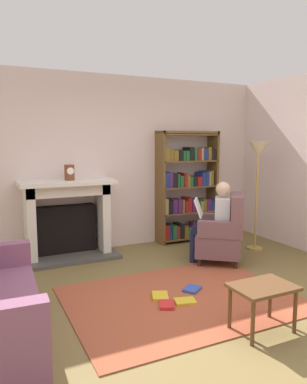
# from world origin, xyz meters

# --- Properties ---
(ground) EXTENTS (14.00, 14.00, 0.00)m
(ground) POSITION_xyz_m (0.00, 0.00, 0.00)
(ground) COLOR brown
(back_wall) EXTENTS (5.60, 0.10, 2.70)m
(back_wall) POSITION_xyz_m (0.00, 2.55, 1.35)
(back_wall) COLOR beige
(back_wall) RESTS_ON ground
(side_wall_right) EXTENTS (0.10, 5.20, 2.70)m
(side_wall_right) POSITION_xyz_m (2.65, 1.25, 1.35)
(side_wall_right) COLOR beige
(side_wall_right) RESTS_ON ground
(area_rug) EXTENTS (2.40, 1.80, 0.01)m
(area_rug) POSITION_xyz_m (0.00, 0.30, 0.01)
(area_rug) COLOR #9E4A2F
(area_rug) RESTS_ON ground
(fireplace) EXTENTS (1.37, 0.64, 1.14)m
(fireplace) POSITION_xyz_m (-0.76, 2.30, 0.60)
(fireplace) COLOR #4C4742
(fireplace) RESTS_ON ground
(mantel_clock) EXTENTS (0.14, 0.14, 0.22)m
(mantel_clock) POSITION_xyz_m (-0.73, 2.20, 1.25)
(mantel_clock) COLOR brown
(mantel_clock) RESTS_ON fireplace
(bookshelf) EXTENTS (1.07, 0.32, 1.85)m
(bookshelf) POSITION_xyz_m (1.26, 2.33, 0.90)
(bookshelf) COLOR brown
(bookshelf) RESTS_ON ground
(armchair_reading) EXTENTS (0.88, 0.88, 0.97)m
(armchair_reading) POSITION_xyz_m (1.14, 1.11, 0.42)
(armchair_reading) COLOR #331E14
(armchair_reading) RESTS_ON ground
(seated_reader) EXTENTS (0.59, 0.56, 1.14)m
(seated_reader) POSITION_xyz_m (1.04, 1.18, 0.62)
(seated_reader) COLOR silver
(seated_reader) RESTS_ON ground
(side_table) EXTENTS (0.56, 0.39, 0.43)m
(side_table) POSITION_xyz_m (0.32, -0.59, 0.36)
(side_table) COLOR brown
(side_table) RESTS_ON ground
(scattered_books) EXTENTS (0.69, 0.49, 0.03)m
(scattered_books) POSITION_xyz_m (-0.06, 0.32, 0.03)
(scattered_books) COLOR gold
(scattered_books) RESTS_ON area_rug
(floor_lamp) EXTENTS (0.32, 0.32, 1.68)m
(floor_lamp) POSITION_xyz_m (1.97, 1.41, 1.43)
(floor_lamp) COLOR #B7933F
(floor_lamp) RESTS_ON ground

